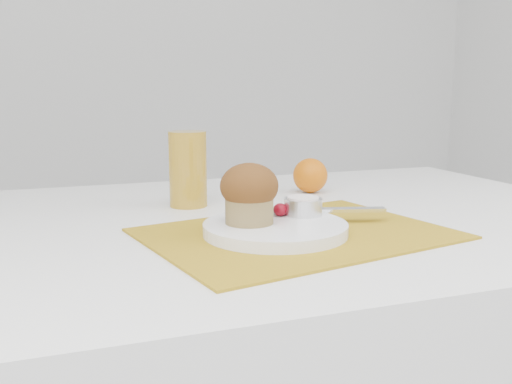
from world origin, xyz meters
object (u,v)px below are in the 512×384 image
object	(u,v)px
juice_glass	(188,169)
muffin	(249,193)
plate	(275,229)
orange	(310,176)

from	to	relation	value
juice_glass	muffin	size ratio (longest dim) A/B	1.56
plate	orange	bearing A→B (deg)	56.89
orange	muffin	bearing A→B (deg)	-128.74
orange	juice_glass	size ratio (longest dim) A/B	0.52
plate	orange	distance (m)	0.35
plate	muffin	distance (m)	0.06
plate	juice_glass	world-z (taller)	juice_glass
plate	juice_glass	bearing A→B (deg)	105.11
orange	juice_glass	xyz separation A→B (m)	(-0.26, -0.05, 0.03)
plate	muffin	world-z (taller)	muffin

